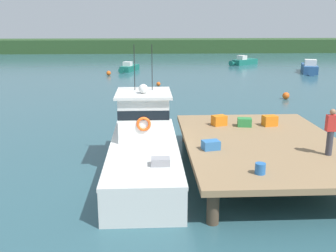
# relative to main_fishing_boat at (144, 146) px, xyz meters

# --- Properties ---
(ground_plane) EXTENTS (200.00, 200.00, 0.00)m
(ground_plane) POSITION_rel_main_fishing_boat_xyz_m (-0.20, -0.29, -1.01)
(ground_plane) COLOR #2D5660
(dock) EXTENTS (6.00, 9.00, 1.20)m
(dock) POSITION_rel_main_fishing_boat_xyz_m (4.60, -0.29, 0.07)
(dock) COLOR #4C3D2D
(dock) RESTS_ON ground
(main_fishing_boat) EXTENTS (2.54, 9.80, 4.80)m
(main_fishing_boat) POSITION_rel_main_fishing_boat_xyz_m (0.00, 0.00, 0.00)
(main_fishing_boat) COLOR silver
(main_fishing_boat) RESTS_ON ground
(crate_stack_mid_dock) EXTENTS (0.67, 0.54, 0.45)m
(crate_stack_mid_dock) POSITION_rel_main_fishing_boat_xyz_m (5.53, 2.03, 0.42)
(crate_stack_mid_dock) COLOR orange
(crate_stack_mid_dock) RESTS_ON dock
(crate_single_by_cleat) EXTENTS (0.68, 0.56, 0.33)m
(crate_single_by_cleat) POSITION_rel_main_fishing_boat_xyz_m (2.41, -1.18, 0.36)
(crate_single_by_cleat) COLOR #3370B2
(crate_single_by_cleat) RESTS_ON dock
(crate_single_far) EXTENTS (0.66, 0.53, 0.37)m
(crate_single_far) POSITION_rel_main_fishing_boat_xyz_m (4.39, 1.97, 0.38)
(crate_single_far) COLOR #2D8442
(crate_single_far) RESTS_ON dock
(crate_stack_near_edge) EXTENTS (0.71, 0.62, 0.44)m
(crate_stack_near_edge) POSITION_rel_main_fishing_boat_xyz_m (3.31, 2.21, 0.41)
(crate_stack_near_edge) COLOR orange
(crate_stack_near_edge) RESTS_ON dock
(bait_bucket) EXTENTS (0.32, 0.32, 0.34)m
(bait_bucket) POSITION_rel_main_fishing_boat_xyz_m (3.54, -3.62, 0.36)
(bait_bucket) COLOR #2866B2
(bait_bucket) RESTS_ON dock
(deckhand_by_the_boat) EXTENTS (0.36, 0.22, 1.63)m
(deckhand_by_the_boat) POSITION_rel_main_fishing_boat_xyz_m (6.38, -2.00, 1.05)
(deckhand_by_the_boat) COLOR #383842
(deckhand_by_the_boat) RESTS_ON dock
(moored_boat_outer_mooring) EXTENTS (2.95, 6.11, 1.53)m
(moored_boat_outer_mooring) POSITION_rel_main_fishing_boat_xyz_m (18.51, 29.59, -0.48)
(moored_boat_outer_mooring) COLOR #285184
(moored_boat_outer_mooring) RESTS_ON ground
(moored_boat_mid_harbor) EXTENTS (4.48, 3.80, 1.25)m
(moored_boat_mid_harbor) POSITION_rel_main_fishing_boat_xyz_m (13.00, 38.48, -0.58)
(moored_boat_mid_harbor) COLOR #196B5B
(moored_boat_mid_harbor) RESTS_ON ground
(moored_boat_far_left) EXTENTS (2.30, 4.46, 1.12)m
(moored_boat_far_left) POSITION_rel_main_fishing_boat_xyz_m (-2.08, 32.14, -0.62)
(moored_boat_far_left) COLOR #196B5B
(moored_boat_far_left) RESTS_ON ground
(mooring_buoy_inshore) EXTENTS (0.52, 0.52, 0.52)m
(mooring_buoy_inshore) POSITION_rel_main_fishing_boat_xyz_m (10.52, 14.20, -0.75)
(mooring_buoy_inshore) COLOR #EA5B19
(mooring_buoy_inshore) RESTS_ON ground
(mooring_buoy_channel_marker) EXTENTS (0.38, 0.38, 0.38)m
(mooring_buoy_channel_marker) POSITION_rel_main_fishing_boat_xyz_m (1.11, 20.94, -0.82)
(mooring_buoy_channel_marker) COLOR #EA5B19
(mooring_buoy_channel_marker) RESTS_ON ground
(mooring_buoy_outer) EXTENTS (0.50, 0.50, 0.50)m
(mooring_buoy_outer) POSITION_rel_main_fishing_boat_xyz_m (-4.08, 28.45, -0.76)
(mooring_buoy_outer) COLOR #EA5B19
(mooring_buoy_outer) RESTS_ON ground
(far_shoreline) EXTENTS (120.00, 8.00, 2.40)m
(far_shoreline) POSITION_rel_main_fishing_boat_xyz_m (-0.20, 61.71, 0.19)
(far_shoreline) COLOR #284723
(far_shoreline) RESTS_ON ground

